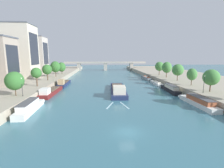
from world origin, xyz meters
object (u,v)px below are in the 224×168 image
(barge_midriver, at_px, (118,90))
(moored_boat_right_near, at_px, (198,102))
(tree_right_past_mid, at_px, (192,74))
(tree_left_midway, at_px, (55,67))
(tree_right_by_lamp, at_px, (178,70))
(lamppost_right_bank, at_px, (204,83))
(tree_right_midway, at_px, (167,67))
(lamppost_left_bank, at_px, (22,86))
(tree_right_second, at_px, (159,66))
(moored_boat_left_far, at_px, (29,107))
(moored_boat_right_midway, at_px, (156,83))
(tree_left_by_lamp, at_px, (15,81))
(bridge_far, at_px, (105,65))
(moored_boat_right_second, at_px, (146,78))
(tree_left_end_of_row, at_px, (62,67))
(moored_boat_left_near, at_px, (64,83))
(moored_boat_right_lone, at_px, (170,89))
(tree_left_far, at_px, (36,73))
(tree_left_distant, at_px, (47,70))
(moored_boat_left_upstream, at_px, (51,92))
(tree_right_nearest, at_px, (211,77))

(barge_midriver, bearing_deg, moored_boat_right_near, -41.28)
(tree_right_past_mid, bearing_deg, tree_left_midway, 152.74)
(tree_right_by_lamp, height_order, lamppost_right_bank, tree_right_by_lamp)
(tree_right_midway, distance_m, lamppost_left_bank, 61.43)
(tree_right_second, bearing_deg, moored_boat_left_far, -133.83)
(moored_boat_right_midway, xyz_separation_m, tree_left_by_lamp, (-46.11, -26.11, 5.51))
(tree_left_midway, bearing_deg, lamppost_right_bank, -37.75)
(tree_right_by_lamp, distance_m, bridge_far, 79.77)
(tree_left_midway, bearing_deg, moored_boat_right_second, 4.08)
(moored_boat_left_far, distance_m, tree_right_midway, 61.98)
(tree_left_end_of_row, relative_size, bridge_far, 0.10)
(tree_left_by_lamp, bearing_deg, moored_boat_left_near, 76.70)
(moored_boat_right_near, height_order, bridge_far, bridge_far)
(tree_left_by_lamp, distance_m, tree_right_second, 68.42)
(lamppost_right_bank, bearing_deg, moored_boat_right_lone, 110.17)
(tree_right_midway, distance_m, tree_right_second, 9.78)
(moored_boat_left_far, bearing_deg, tree_right_by_lamp, 31.02)
(moored_boat_left_near, height_order, moored_boat_right_near, moored_boat_left_near)
(tree_left_midway, bearing_deg, tree_left_far, -89.09)
(moored_boat_right_midway, distance_m, tree_right_by_lamp, 10.33)
(moored_boat_left_far, height_order, moored_boat_right_near, moored_boat_left_far)
(tree_left_distant, distance_m, tree_right_past_mid, 55.81)
(tree_left_end_of_row, bearing_deg, barge_midriver, -55.54)
(lamppost_right_bank, bearing_deg, moored_boat_right_second, 95.71)
(moored_boat_left_upstream, bearing_deg, tree_right_by_lamp, 13.81)
(moored_boat_right_midway, height_order, bridge_far, bridge_far)
(moored_boat_left_near, distance_m, lamppost_right_bank, 51.63)
(lamppost_right_bank, bearing_deg, moored_boat_left_upstream, 166.60)
(tree_left_end_of_row, bearing_deg, tree_right_nearest, -43.86)
(bridge_far, bearing_deg, lamppost_right_bank, -76.11)
(moored_boat_left_upstream, height_order, tree_right_midway, tree_right_midway)
(moored_boat_left_upstream, xyz_separation_m, tree_left_far, (-5.17, 3.01, 5.80))
(moored_boat_left_near, xyz_separation_m, tree_left_distant, (-6.64, 0.28, 5.75))
(moored_boat_right_lone, height_order, lamppost_right_bank, lamppost_right_bank)
(tree_right_midway, bearing_deg, moored_boat_left_upstream, -154.45)
(barge_midriver, relative_size, lamppost_left_bank, 5.13)
(tree_right_past_mid, bearing_deg, tree_left_by_lamp, -168.17)
(moored_boat_left_near, xyz_separation_m, moored_boat_right_second, (39.61, 15.03, -0.25))
(moored_boat_left_upstream, relative_size, tree_left_end_of_row, 2.50)
(lamppost_left_bank, bearing_deg, barge_midriver, 25.54)
(moored_boat_left_upstream, relative_size, moored_boat_right_near, 1.11)
(barge_midriver, bearing_deg, tree_right_second, 50.70)
(moored_boat_right_lone, xyz_separation_m, tree_left_far, (-45.47, 2.09, 5.63))
(tree_left_by_lamp, height_order, tree_left_end_of_row, tree_left_end_of_row)
(moored_boat_right_lone, relative_size, tree_right_midway, 1.87)
(tree_left_midway, relative_size, tree_right_second, 1.08)
(tree_left_by_lamp, xyz_separation_m, tree_left_distant, (-0.32, 27.04, 0.65))
(barge_midriver, distance_m, tree_left_end_of_row, 49.44)
(moored_boat_right_second, bearing_deg, tree_right_past_mid, -76.71)
(moored_boat_left_upstream, relative_size, tree_right_second, 2.33)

